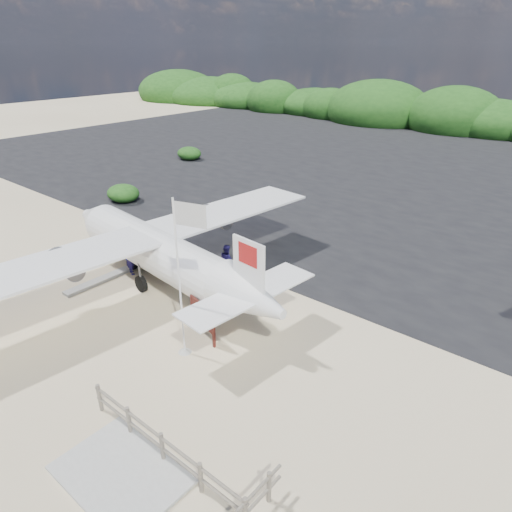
{
  "coord_description": "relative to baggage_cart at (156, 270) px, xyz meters",
  "views": [
    {
      "loc": [
        13.74,
        -10.31,
        10.52
      ],
      "look_at": [
        1.53,
        4.38,
        1.54
      ],
      "focal_mm": 32.0,
      "sensor_mm": 36.0,
      "label": 1
    }
  ],
  "objects": [
    {
      "name": "baggage_cart",
      "position": [
        0.0,
        0.0,
        0.0
      ],
      "size": [
        3.1,
        2.05,
        1.45
      ],
      "primitive_type": null,
      "rotation": [
        0.0,
        0.0,
        0.14
      ],
      "color": "#0B12A7",
      "rests_on": "ground"
    },
    {
      "name": "walkway_pad",
      "position": [
        8.94,
        -8.38,
        0.0
      ],
      "size": [
        3.5,
        2.5,
        0.1
      ],
      "primitive_type": null,
      "color": "#B2B2B2",
      "rests_on": "ground"
    },
    {
      "name": "fence",
      "position": [
        9.44,
        -7.38,
        0.0
      ],
      "size": [
        6.4,
        2.0,
        1.1
      ],
      "primitive_type": null,
      "color": "#B2B2B2",
      "rests_on": "ground"
    },
    {
      "name": "aircraft_small",
      "position": [
        -7.03,
        28.58,
        0.0
      ],
      "size": [
        9.31,
        9.31,
        2.44
      ],
      "primitive_type": null,
      "rotation": [
        0.0,
        0.0,
        3.69
      ],
      "color": "#B2B2B2",
      "rests_on": "ground"
    },
    {
      "name": "lagoon",
      "position": [
        -5.56,
        -0.88,
        0.0
      ],
      "size": [
        9.0,
        7.0,
        0.4
      ],
      "primitive_type": null,
      "color": "#B2B2B2",
      "rests_on": "ground"
    },
    {
      "name": "flagpole",
      "position": [
        6.23,
        -3.68,
        0.0
      ],
      "size": [
        1.3,
        0.82,
        6.04
      ],
      "primitive_type": null,
      "rotation": [
        0.0,
        0.0,
        0.28
      ],
      "color": "white",
      "rests_on": "ground"
    },
    {
      "name": "ground",
      "position": [
        3.44,
        -2.38,
        0.0
      ],
      "size": [
        160.0,
        160.0,
        0.0
      ],
      "primitive_type": "plane",
      "color": "beige"
    },
    {
      "name": "vegetation_band",
      "position": [
        3.44,
        52.62,
        0.0
      ],
      "size": [
        124.0,
        8.0,
        4.4
      ],
      "primitive_type": null,
      "color": "#B2B2B2",
      "rests_on": "ground"
    },
    {
      "name": "asphalt_apron",
      "position": [
        3.44,
        27.62,
        0.0
      ],
      "size": [
        90.0,
        50.0,
        0.04
      ],
      "primitive_type": null,
      "color": "#B2B2B2",
      "rests_on": "ground"
    },
    {
      "name": "signboard",
      "position": [
        6.06,
        -2.54,
        0.0
      ],
      "size": [
        1.85,
        0.64,
        1.54
      ],
      "primitive_type": null,
      "rotation": [
        0.0,
        0.0,
        -0.26
      ],
      "color": "#521E17",
      "rests_on": "ground"
    },
    {
      "name": "crew_a",
      "position": [
        -0.6,
        -1.03,
        0.86
      ],
      "size": [
        0.72,
        0.58,
        1.72
      ],
      "primitive_type": "imported",
      "rotation": [
        0.0,
        0.0,
        2.83
      ],
      "color": "#171245",
      "rests_on": "ground"
    },
    {
      "name": "crew_c",
      "position": [
        5.07,
        0.51,
        0.95
      ],
      "size": [
        1.19,
        0.68,
        1.91
      ],
      "primitive_type": "imported",
      "rotation": [
        0.0,
        0.0,
        3.34
      ],
      "color": "#171245",
      "rests_on": "ground"
    },
    {
      "name": "crew_b",
      "position": [
        3.14,
        1.97,
        0.8
      ],
      "size": [
        0.95,
        0.87,
        1.6
      ],
      "primitive_type": "imported",
      "rotation": [
        0.0,
        0.0,
        2.73
      ],
      "color": "#171245",
      "rests_on": "ground"
    }
  ]
}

